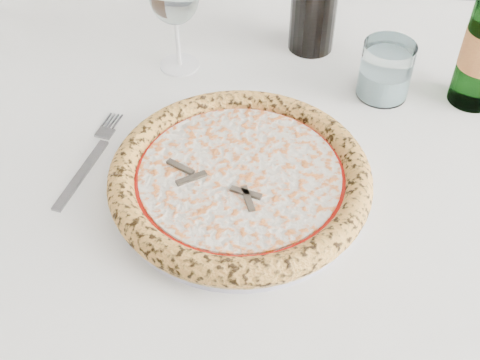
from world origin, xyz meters
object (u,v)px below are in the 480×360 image
(plate, at_px, (240,186))
(pizza, at_px, (240,176))
(dining_table, at_px, (254,183))
(tumbler, at_px, (385,74))
(chair_far, at_px, (297,14))

(plate, distance_m, pizza, 0.02)
(dining_table, distance_m, tumbler, 0.26)
(chair_far, bearing_deg, tumbler, -71.29)
(pizza, bearing_deg, plate, -19.36)
(plate, relative_size, pizza, 0.95)
(plate, xyz_separation_m, tumbler, (0.17, 0.25, 0.03))
(tumbler, bearing_deg, dining_table, -138.96)
(plate, distance_m, tumbler, 0.30)
(chair_far, distance_m, plate, 0.87)
(dining_table, xyz_separation_m, chair_far, (-0.03, 0.74, -0.14))
(pizza, bearing_deg, dining_table, 89.99)
(dining_table, distance_m, pizza, 0.15)
(plate, bearing_deg, dining_table, 90.00)
(plate, height_order, pizza, pizza)
(dining_table, xyz_separation_m, pizza, (-0.00, -0.10, 0.11))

